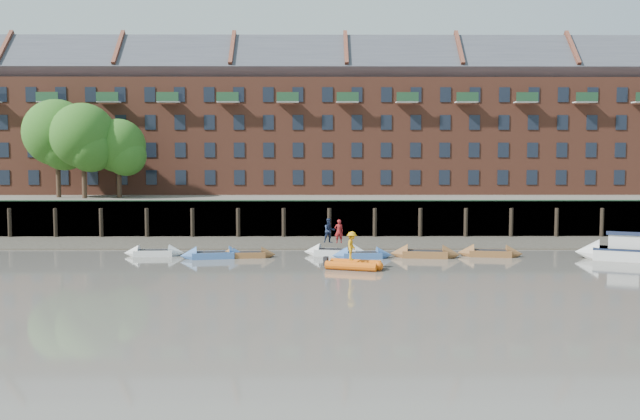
{
  "coord_description": "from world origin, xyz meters",
  "views": [
    {
      "loc": [
        -3.18,
        -37.31,
        7.02
      ],
      "look_at": [
        -2.88,
        12.0,
        3.2
      ],
      "focal_mm": 38.0,
      "sensor_mm": 36.0,
      "label": 1
    }
  ],
  "objects_px": {
    "motor_launch": "(614,251)",
    "person_rower_a": "(339,231)",
    "rowboat_0": "(154,253)",
    "rowboat_1": "(213,255)",
    "rowboat_3": "(336,252)",
    "rowboat_5": "(425,254)",
    "rowboat_6": "(490,253)",
    "rowboat_2": "(247,255)",
    "rib_tender": "(356,265)",
    "rowboat_4": "(362,255)",
    "person_rib_crew": "(352,246)",
    "person_rower_b": "(329,231)"
  },
  "relations": [
    {
      "from": "person_rower_a",
      "to": "person_rower_b",
      "type": "xyz_separation_m",
      "value": [
        -0.68,
        0.16,
        0.03
      ]
    },
    {
      "from": "rowboat_0",
      "to": "rowboat_1",
      "type": "relative_size",
      "value": 0.92
    },
    {
      "from": "motor_launch",
      "to": "person_rower_a",
      "type": "relative_size",
      "value": 3.59
    },
    {
      "from": "rowboat_3",
      "to": "motor_launch",
      "type": "distance_m",
      "value": 19.25
    },
    {
      "from": "rowboat_5",
      "to": "rowboat_6",
      "type": "bearing_deg",
      "value": 14.36
    },
    {
      "from": "rib_tender",
      "to": "person_rower_a",
      "type": "bearing_deg",
      "value": 116.78
    },
    {
      "from": "rowboat_6",
      "to": "rib_tender",
      "type": "height_order",
      "value": "rowboat_6"
    },
    {
      "from": "rowboat_5",
      "to": "rowboat_4",
      "type": "bearing_deg",
      "value": -167.14
    },
    {
      "from": "person_rib_crew",
      "to": "motor_launch",
      "type": "bearing_deg",
      "value": -63.52
    },
    {
      "from": "motor_launch",
      "to": "person_rower_b",
      "type": "bearing_deg",
      "value": 16.94
    },
    {
      "from": "rowboat_4",
      "to": "person_rower_b",
      "type": "xyz_separation_m",
      "value": [
        -2.27,
        1.34,
        1.58
      ]
    },
    {
      "from": "rib_tender",
      "to": "motor_launch",
      "type": "bearing_deg",
      "value": 30.5
    },
    {
      "from": "rowboat_2",
      "to": "person_rower_a",
      "type": "height_order",
      "value": "person_rower_a"
    },
    {
      "from": "rowboat_2",
      "to": "person_rower_b",
      "type": "height_order",
      "value": "person_rower_b"
    },
    {
      "from": "rowboat_0",
      "to": "rowboat_6",
      "type": "distance_m",
      "value": 24.01
    },
    {
      "from": "rowboat_4",
      "to": "rowboat_6",
      "type": "bearing_deg",
      "value": 0.63
    },
    {
      "from": "rowboat_1",
      "to": "rowboat_3",
      "type": "bearing_deg",
      "value": -2.79
    },
    {
      "from": "rowboat_3",
      "to": "rowboat_1",
      "type": "bearing_deg",
      "value": -161.19
    },
    {
      "from": "motor_launch",
      "to": "person_rower_a",
      "type": "distance_m",
      "value": 19.08
    },
    {
      "from": "person_rower_a",
      "to": "person_rower_b",
      "type": "bearing_deg",
      "value": -19.33
    },
    {
      "from": "rowboat_5",
      "to": "rowboat_6",
      "type": "height_order",
      "value": "rowboat_5"
    },
    {
      "from": "rowboat_0",
      "to": "rowboat_3",
      "type": "height_order",
      "value": "rowboat_3"
    },
    {
      "from": "rowboat_4",
      "to": "rowboat_6",
      "type": "xyz_separation_m",
      "value": [
        9.17,
        0.77,
        0.02
      ]
    },
    {
      "from": "rowboat_0",
      "to": "rowboat_1",
      "type": "height_order",
      "value": "rowboat_1"
    },
    {
      "from": "person_rib_crew",
      "to": "person_rower_b",
      "type": "bearing_deg",
      "value": 26.8
    },
    {
      "from": "person_rower_a",
      "to": "person_rower_b",
      "type": "height_order",
      "value": "person_rower_b"
    },
    {
      "from": "rowboat_2",
      "to": "rib_tender",
      "type": "xyz_separation_m",
      "value": [
        7.36,
        -5.03,
        0.06
      ]
    },
    {
      "from": "rib_tender",
      "to": "person_rib_crew",
      "type": "distance_m",
      "value": 1.24
    },
    {
      "from": "rowboat_4",
      "to": "motor_launch",
      "type": "distance_m",
      "value": 17.38
    },
    {
      "from": "rowboat_1",
      "to": "rowboat_3",
      "type": "relative_size",
      "value": 0.97
    },
    {
      "from": "rowboat_6",
      "to": "rowboat_3",
      "type": "bearing_deg",
      "value": -172.89
    },
    {
      "from": "rowboat_5",
      "to": "motor_launch",
      "type": "bearing_deg",
      "value": 3.9
    },
    {
      "from": "rowboat_2",
      "to": "motor_launch",
      "type": "height_order",
      "value": "motor_launch"
    },
    {
      "from": "person_rower_a",
      "to": "person_rib_crew",
      "type": "bearing_deg",
      "value": 89.62
    },
    {
      "from": "rowboat_0",
      "to": "person_rower_b",
      "type": "height_order",
      "value": "person_rower_b"
    },
    {
      "from": "rowboat_2",
      "to": "rowboat_6",
      "type": "bearing_deg",
      "value": -3.63
    },
    {
      "from": "rowboat_4",
      "to": "rib_tender",
      "type": "bearing_deg",
      "value": -103.1
    },
    {
      "from": "rowboat_1",
      "to": "rowboat_6",
      "type": "xyz_separation_m",
      "value": [
        19.6,
        0.79,
        0.0
      ]
    },
    {
      "from": "rowboat_4",
      "to": "person_rib_crew",
      "type": "distance_m",
      "value": 4.93
    },
    {
      "from": "rowboat_4",
      "to": "person_rib_crew",
      "type": "height_order",
      "value": "person_rib_crew"
    },
    {
      "from": "rowboat_1",
      "to": "person_rower_b",
      "type": "bearing_deg",
      "value": -1.4
    },
    {
      "from": "rib_tender",
      "to": "person_rib_crew",
      "type": "bearing_deg",
      "value": -161.33
    },
    {
      "from": "rowboat_6",
      "to": "motor_launch",
      "type": "height_order",
      "value": "motor_launch"
    },
    {
      "from": "rowboat_4",
      "to": "rib_tender",
      "type": "xyz_separation_m",
      "value": [
        -0.73,
        -4.66,
        0.05
      ]
    },
    {
      "from": "rowboat_2",
      "to": "rowboat_6",
      "type": "height_order",
      "value": "rowboat_6"
    },
    {
      "from": "rowboat_5",
      "to": "person_rower_b",
      "type": "relative_size",
      "value": 2.84
    },
    {
      "from": "rowboat_2",
      "to": "rowboat_1",
      "type": "bearing_deg",
      "value": -175.6
    },
    {
      "from": "person_rower_a",
      "to": "person_rower_b",
      "type": "relative_size",
      "value": 0.96
    },
    {
      "from": "motor_launch",
      "to": "rowboat_1",
      "type": "bearing_deg",
      "value": 21.55
    },
    {
      "from": "rowboat_0",
      "to": "rowboat_1",
      "type": "bearing_deg",
      "value": -18.32
    }
  ]
}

